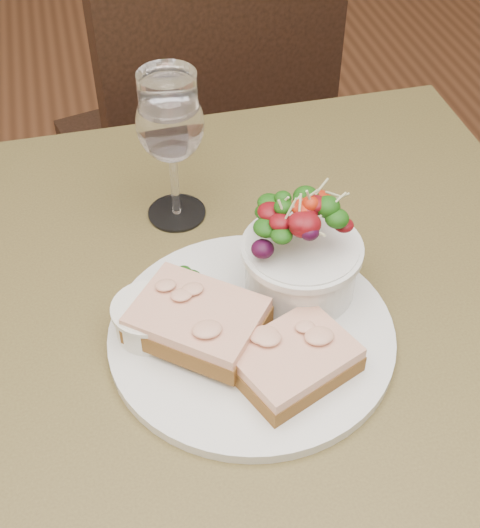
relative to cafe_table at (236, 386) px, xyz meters
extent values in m
cube|color=#4A3D1F|center=(0.00, 0.00, 0.08)|extent=(0.80, 0.80, 0.04)
cylinder|color=black|center=(0.34, 0.34, -0.29)|extent=(0.05, 0.05, 0.71)
cube|color=black|center=(0.07, 0.73, -0.20)|extent=(0.51, 0.51, 0.04)
cube|color=black|center=(0.12, 0.55, 0.03)|extent=(0.42, 0.14, 0.45)
cube|color=black|center=(0.07, 0.73, -0.42)|extent=(0.43, 0.43, 0.45)
cylinder|color=silver|center=(0.01, -0.02, 0.11)|extent=(0.29, 0.29, 0.01)
cube|color=#503315|center=(0.04, -0.08, 0.12)|extent=(0.13, 0.12, 0.02)
cube|color=beige|center=(0.04, -0.08, 0.14)|extent=(0.13, 0.12, 0.01)
cube|color=#503315|center=(-0.04, -0.01, 0.13)|extent=(0.15, 0.15, 0.02)
cube|color=beige|center=(-0.04, -0.01, 0.15)|extent=(0.15, 0.14, 0.01)
cylinder|color=silver|center=(-0.09, 0.01, 0.13)|extent=(0.07, 0.07, 0.04)
cylinder|color=brown|center=(-0.09, 0.01, 0.15)|extent=(0.06, 0.06, 0.01)
cylinder|color=silver|center=(0.08, 0.03, 0.14)|extent=(0.12, 0.12, 0.06)
ellipsoid|color=#113509|center=(0.08, 0.03, 0.20)|extent=(0.10, 0.10, 0.06)
ellipsoid|color=#113509|center=(-0.04, 0.07, 0.12)|extent=(0.04, 0.04, 0.01)
sphere|color=maroon|center=(-0.05, 0.06, 0.12)|extent=(0.02, 0.02, 0.02)
cylinder|color=white|center=(-0.03, 0.19, 0.10)|extent=(0.07, 0.07, 0.00)
cylinder|color=white|center=(-0.03, 0.19, 0.15)|extent=(0.01, 0.01, 0.09)
ellipsoid|color=white|center=(-0.03, 0.19, 0.23)|extent=(0.08, 0.08, 0.09)
camera|label=1|loc=(-0.11, -0.49, 0.67)|focal=50.00mm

